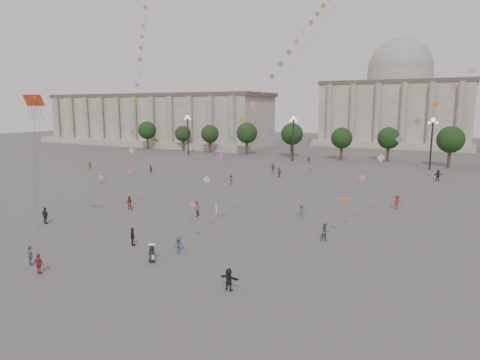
% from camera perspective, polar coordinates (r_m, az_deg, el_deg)
% --- Properties ---
extents(ground, '(360.00, 360.00, 0.00)m').
position_cam_1_polar(ground, '(35.30, -11.07, -11.70)').
color(ground, '#4E4C4A').
rests_on(ground, ground).
extents(hall_west, '(84.00, 26.22, 17.20)m').
position_cam_1_polar(hall_west, '(153.14, -11.21, 7.90)').
color(hall_west, '#9D9384').
rests_on(hall_west, ground).
extents(hall_central, '(48.30, 34.30, 35.50)m').
position_cam_1_polar(hall_central, '(156.09, 20.28, 9.66)').
color(hall_central, '#9D9384').
rests_on(hall_central, ground).
extents(tree_row, '(137.12, 5.12, 8.00)m').
position_cam_1_polar(tree_row, '(105.80, 16.30, 5.33)').
color(tree_row, '#3C2A1E').
rests_on(tree_row, ground).
extents(lamp_post_far_west, '(2.00, 0.90, 10.65)m').
position_cam_1_polar(lamp_post_far_west, '(116.10, -6.98, 6.97)').
color(lamp_post_far_west, '#262628').
rests_on(lamp_post_far_west, ground).
extents(lamp_post_mid_west, '(2.00, 0.90, 10.65)m').
position_cam_1_polar(lamp_post_mid_west, '(102.12, 7.12, 6.60)').
color(lamp_post_mid_west, '#262628').
rests_on(lamp_post_mid_west, ground).
extents(lamp_post_mid_east, '(2.00, 0.90, 10.65)m').
position_cam_1_polar(lamp_post_mid_east, '(95.80, 24.24, 5.62)').
color(lamp_post_mid_east, '#262628').
rests_on(lamp_post_mid_east, ground).
extents(person_crowd_0, '(0.96, 0.72, 1.51)m').
position_cam_1_polar(person_crowd_0, '(99.26, 9.16, 2.63)').
color(person_crowd_0, navy).
rests_on(person_crowd_0, ground).
extents(person_crowd_1, '(1.09, 1.17, 1.92)m').
position_cam_1_polar(person_crowd_1, '(75.99, -17.97, 0.29)').
color(person_crowd_1, silver).
rests_on(person_crowd_1, ground).
extents(person_crowd_2, '(1.20, 1.20, 1.67)m').
position_cam_1_polar(person_crowd_2, '(93.07, -19.37, 1.79)').
color(person_crowd_2, maroon).
rests_on(person_crowd_2, ground).
extents(person_crowd_3, '(1.53, 0.56, 1.62)m').
position_cam_1_polar(person_crowd_3, '(30.88, -1.50, -13.10)').
color(person_crowd_3, black).
rests_on(person_crowd_3, ground).
extents(person_crowd_4, '(1.25, 1.42, 1.55)m').
position_cam_1_polar(person_crowd_4, '(84.64, 9.35, 1.43)').
color(person_crowd_4, silver).
rests_on(person_crowd_4, ground).
extents(person_crowd_6, '(1.07, 0.63, 1.64)m').
position_cam_1_polar(person_crowd_6, '(50.73, 8.22, -4.02)').
color(person_crowd_6, '#5A5A5E').
rests_on(person_crowd_6, ground).
extents(person_crowd_8, '(1.35, 1.38, 1.90)m').
position_cam_1_polar(person_crowd_8, '(57.54, 20.21, -2.76)').
color(person_crowd_8, maroon).
rests_on(person_crowd_8, ground).
extents(person_crowd_9, '(1.76, 1.57, 1.93)m').
position_cam_1_polar(person_crowd_9, '(82.55, 24.91, 0.58)').
color(person_crowd_9, black).
rests_on(person_crowd_9, ground).
extents(person_crowd_10, '(0.61, 0.70, 1.61)m').
position_cam_1_polar(person_crowd_10, '(105.16, -2.45, 3.17)').
color(person_crowd_10, silver).
rests_on(person_crowd_10, ground).
extents(person_crowd_12, '(1.47, 1.59, 1.77)m').
position_cam_1_polar(person_crowd_12, '(79.41, 5.27, 1.06)').
color(person_crowd_12, '#5C5B60').
rests_on(person_crowd_12, ground).
extents(person_crowd_13, '(0.69, 0.72, 1.66)m').
position_cam_1_polar(person_crowd_13, '(49.87, -3.15, -4.16)').
color(person_crowd_13, beige).
rests_on(person_crowd_13, ground).
extents(person_crowd_16, '(1.11, 0.55, 1.82)m').
position_cam_1_polar(person_crowd_16, '(84.63, 4.41, 1.63)').
color(person_crowd_16, '#5A5B5F').
rests_on(person_crowd_16, ground).
extents(person_crowd_17, '(1.21, 1.30, 1.76)m').
position_cam_1_polar(person_crowd_17, '(70.93, -1.17, 0.06)').
color(person_crowd_17, maroon).
rests_on(person_crowd_17, ground).
extents(person_crowd_19, '(0.59, 0.39, 1.62)m').
position_cam_1_polar(person_crowd_19, '(85.65, -11.82, 1.48)').
color(person_crowd_19, black).
rests_on(person_crowd_19, ground).
extents(person_crowd_21, '(0.83, 1.00, 1.86)m').
position_cam_1_polar(person_crowd_21, '(50.70, -5.88, -3.86)').
color(person_crowd_21, '#5E5E63').
rests_on(person_crowd_21, ground).
extents(tourist_0, '(0.98, 0.48, 1.62)m').
position_cam_1_polar(tourist_0, '(37.07, -25.23, -10.08)').
color(tourist_0, '#9B2A35').
rests_on(tourist_0, ground).
extents(tourist_1, '(1.07, 0.91, 1.72)m').
position_cam_1_polar(tourist_1, '(41.34, -14.13, -7.35)').
color(tourist_1, black).
rests_on(tourist_1, ground).
extents(tourist_3, '(1.07, 0.72, 1.68)m').
position_cam_1_polar(tourist_3, '(39.21, -26.17, -9.04)').
color(tourist_3, slate).
rests_on(tourist_3, ground).
extents(tourist_4, '(1.11, 0.51, 1.86)m').
position_cam_1_polar(tourist_4, '(52.03, -24.53, -4.34)').
color(tourist_4, black).
rests_on(tourist_4, ground).
extents(kite_flyer_0, '(1.08, 1.07, 1.76)m').
position_cam_1_polar(kite_flyer_0, '(55.50, -14.58, -2.98)').
color(kite_flyer_0, maroon).
rests_on(kite_flyer_0, ground).
extents(kite_flyer_1, '(1.11, 0.93, 1.49)m').
position_cam_1_polar(kite_flyer_1, '(38.52, -8.20, -8.59)').
color(kite_flyer_1, navy).
rests_on(kite_flyer_1, ground).
extents(kite_flyer_2, '(1.08, 1.02, 1.76)m').
position_cam_1_polar(kite_flyer_2, '(42.28, 11.27, -6.82)').
color(kite_flyer_2, '#5B5B5F').
rests_on(kite_flyer_2, ground).
extents(hat_person, '(0.74, 0.60, 1.69)m').
position_cam_1_polar(hat_person, '(36.70, -11.69, -9.55)').
color(hat_person, black).
rests_on(hat_person, ground).
extents(dragon_kite, '(4.50, 3.23, 14.75)m').
position_cam_1_polar(dragon_kite, '(43.87, -25.71, 8.56)').
color(dragon_kite, red).
rests_on(dragon_kite, ground).
extents(kite_train_west, '(20.13, 30.89, 57.56)m').
position_cam_1_polar(kite_train_west, '(74.87, -12.72, 19.38)').
color(kite_train_west, '#3F3F3F').
rests_on(kite_train_west, ground).
extents(kite_train_mid, '(5.93, 56.49, 72.51)m').
position_cam_1_polar(kite_train_mid, '(63.77, 10.64, 20.76)').
color(kite_train_mid, '#3F3F3F').
rests_on(kite_train_mid, ground).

